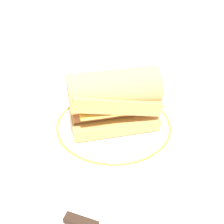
# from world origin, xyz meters

# --- Properties ---
(ground_plane) EXTENTS (1.50, 1.50, 0.00)m
(ground_plane) POSITION_xyz_m (0.00, 0.00, 0.00)
(ground_plane) COLOR silver
(plate) EXTENTS (0.27, 0.27, 0.01)m
(plate) POSITION_xyz_m (-0.00, -0.02, 0.01)
(plate) COLOR white
(plate) RESTS_ON ground_plane
(sausage_sandwich) EXTENTS (0.19, 0.11, 0.13)m
(sausage_sandwich) POSITION_xyz_m (-0.00, -0.02, 0.08)
(sausage_sandwich) COLOR tan
(sausage_sandwich) RESTS_ON plate
(drinking_glass) EXTENTS (0.07, 0.07, 0.09)m
(drinking_glass) POSITION_xyz_m (-0.08, 0.18, 0.04)
(drinking_glass) COLOR silver
(drinking_glass) RESTS_ON ground_plane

